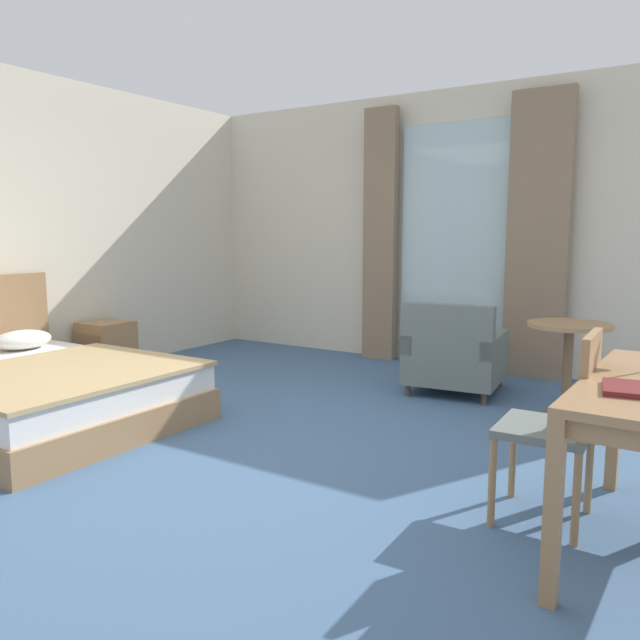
{
  "coord_description": "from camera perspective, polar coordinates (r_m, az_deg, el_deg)",
  "views": [
    {
      "loc": [
        2.54,
        -3.02,
        1.38
      ],
      "look_at": [
        0.41,
        0.28,
        0.83
      ],
      "focal_mm": 35.12,
      "sensor_mm": 36.0,
      "label": 1
    }
  ],
  "objects": [
    {
      "name": "ground",
      "position": [
        4.2,
        -6.9,
        -11.99
      ],
      "size": [
        6.18,
        6.95,
        0.1
      ],
      "primitive_type": "cube",
      "color": "#426084"
    },
    {
      "name": "nightstand",
      "position": [
        6.49,
        -18.85,
        -2.4
      ],
      "size": [
        0.42,
        0.43,
        0.52
      ],
      "color": "#9E754C",
      "rests_on": "ground"
    },
    {
      "name": "bed",
      "position": [
        5.11,
        -25.09,
        -5.7
      ],
      "size": [
        2.18,
        1.68,
        1.02
      ],
      "color": "#9E754C",
      "rests_on": "ground"
    },
    {
      "name": "desk_chair",
      "position": [
        3.17,
        21.22,
        -8.25
      ],
      "size": [
        0.43,
        0.44,
        0.93
      ],
      "color": "slate",
      "rests_on": "ground"
    },
    {
      "name": "wall_back",
      "position": [
        6.73,
        10.8,
        8.07
      ],
      "size": [
        5.78,
        0.12,
        2.81
      ],
      "primitive_type": "cube",
      "color": "beige",
      "rests_on": "ground"
    },
    {
      "name": "balcony_glass_door",
      "position": [
        6.58,
        12.35,
        6.56
      ],
      "size": [
        1.21,
        0.02,
        2.48
      ],
      "primitive_type": "cube",
      "color": "silver",
      "rests_on": "ground"
    },
    {
      "name": "round_cafe_table",
      "position": [
        5.0,
        21.7,
        -2.46
      ],
      "size": [
        0.6,
        0.6,
        0.72
      ],
      "color": "#9E754C",
      "rests_on": "ground"
    },
    {
      "name": "closed_book",
      "position": [
        2.75,
        26.92,
        -5.66
      ],
      "size": [
        0.28,
        0.29,
        0.02
      ],
      "primitive_type": "cube",
      "rotation": [
        0.0,
        0.0,
        0.16
      ],
      "color": "maroon",
      "rests_on": "writing_desk"
    },
    {
      "name": "curtain_panel_right",
      "position": [
        6.24,
        19.23,
        7.17
      ],
      "size": [
        0.57,
        0.1,
        2.68
      ],
      "primitive_type": "cube",
      "color": "#897056",
      "rests_on": "ground"
    },
    {
      "name": "curtain_panel_left",
      "position": [
        6.82,
        5.51,
        7.61
      ],
      "size": [
        0.37,
        0.1,
        2.68
      ],
      "primitive_type": "cube",
      "color": "#897056",
      "rests_on": "ground"
    },
    {
      "name": "armchair_by_window",
      "position": [
        5.53,
        12.14,
        -3.28
      ],
      "size": [
        0.85,
        0.88,
        0.8
      ],
      "color": "slate",
      "rests_on": "ground"
    }
  ]
}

